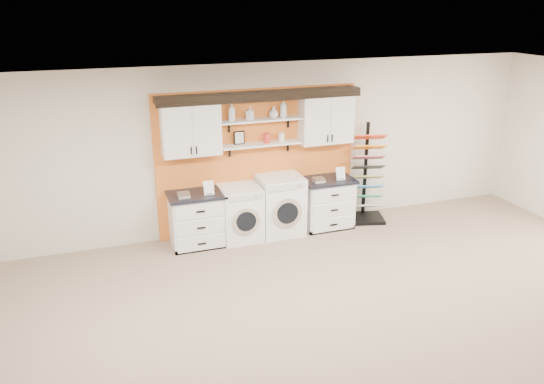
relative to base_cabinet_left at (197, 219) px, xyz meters
name	(u,v)px	position (x,y,z in m)	size (l,w,h in m)	color
floor	(371,368)	(1.13, -3.64, -0.44)	(10.00, 10.00, 0.00)	gray
ceiling	(391,110)	(1.13, -3.64, 2.36)	(10.00, 10.00, 0.00)	white
wall_back	(257,149)	(1.13, 0.36, 0.96)	(10.00, 10.00, 0.00)	beige
accent_panel	(258,161)	(1.13, 0.32, 0.76)	(3.40, 0.07, 2.40)	orange
upper_cabinet_left	(191,128)	(0.00, 0.15, 1.44)	(0.90, 0.35, 0.84)	white
upper_cabinet_right	(326,118)	(2.26, 0.15, 1.44)	(0.90, 0.35, 0.84)	white
shelf_lower	(261,144)	(1.13, 0.16, 1.09)	(1.32, 0.28, 0.03)	white
shelf_upper	(261,120)	(1.13, 0.16, 1.49)	(1.32, 0.28, 0.03)	white
crown_molding	(260,95)	(1.13, 0.17, 1.89)	(3.30, 0.41, 0.13)	black
picture_frame	(239,138)	(0.78, 0.21, 1.22)	(0.18, 0.02, 0.22)	black
canister_red	(267,138)	(1.23, 0.16, 1.19)	(0.11, 0.11, 0.16)	red
canister_cream	(281,137)	(1.48, 0.16, 1.18)	(0.10, 0.10, 0.14)	silver
base_cabinet_left	(197,219)	(0.00, 0.00, 0.00)	(0.89, 0.66, 0.88)	white
base_cabinet_right	(327,203)	(2.26, 0.00, 0.00)	(0.88, 0.66, 0.87)	white
washer	(240,213)	(0.71, 0.00, 0.01)	(0.65, 0.71, 0.90)	white
dryer	(280,205)	(1.41, 0.00, 0.06)	(0.72, 0.71, 1.00)	white
sample_rack	(366,191)	(3.04, 0.04, 0.11)	(0.75, 0.68, 1.75)	black
soap_bottle_a	(232,112)	(0.65, 0.16, 1.65)	(0.11, 0.11, 0.29)	silver
soap_bottle_b	(250,113)	(0.95, 0.16, 1.61)	(0.10, 0.10, 0.21)	silver
soap_bottle_c	(274,112)	(1.34, 0.16, 1.60)	(0.15, 0.15, 0.19)	silver
soap_bottle_d	(283,108)	(1.51, 0.16, 1.65)	(0.11, 0.11, 0.29)	silver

